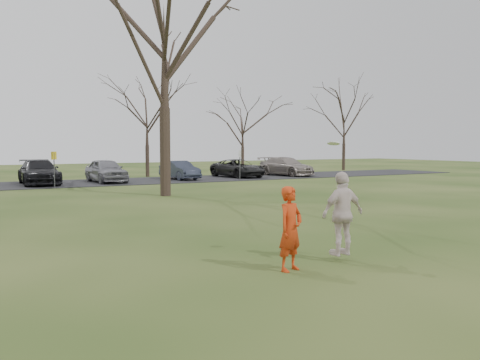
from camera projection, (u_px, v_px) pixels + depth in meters
name	position (u px, v px, depth m)	size (l,w,h in m)	color
ground	(335.00, 265.00, 10.27)	(120.00, 120.00, 0.00)	#1E380F
parking_strip	(80.00, 183.00, 32.07)	(62.00, 6.50, 0.04)	black
player_defender	(290.00, 229.00, 9.78)	(0.60, 0.40, 1.65)	red
car_3	(39.00, 172.00, 30.82)	(2.12, 5.21, 1.51)	black
car_4	(106.00, 170.00, 32.56)	(1.80, 4.48, 1.53)	gray
car_5	(180.00, 170.00, 35.24)	(1.37, 3.93, 1.29)	#2B3041
car_6	(238.00, 168.00, 37.75)	(2.21, 4.79, 1.33)	black
car_7	(286.00, 166.00, 39.67)	(2.03, 4.99, 1.45)	gray
catching_play	(343.00, 213.00, 10.57)	(1.04, 0.59, 2.42)	silver
sign_yellow	(54.00, 163.00, 28.38)	(0.35, 0.35, 2.08)	#47474C
sign_white	(240.00, 160.00, 34.20)	(0.35, 0.35, 2.08)	#47474C
big_tree	(164.00, 49.00, 23.83)	(9.00, 9.00, 14.00)	#352821
small_tree_row	(124.00, 126.00, 38.33)	(55.00, 5.90, 8.50)	#352821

